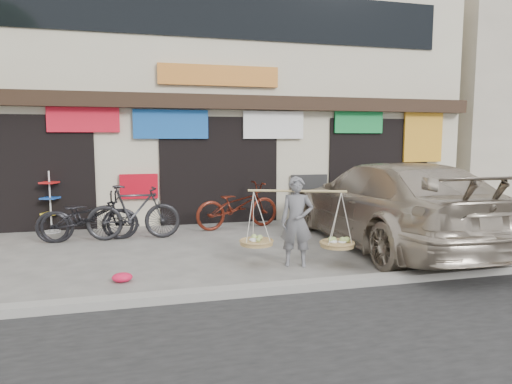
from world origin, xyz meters
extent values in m
plane|color=slate|center=(0.00, 0.00, 0.00)|extent=(70.00, 70.00, 0.00)
cube|color=gray|center=(0.00, -2.00, 0.06)|extent=(70.00, 0.25, 0.12)
cube|color=beige|center=(0.00, 6.50, 3.50)|extent=(14.00, 6.00, 7.00)
cube|color=black|center=(0.00, 3.48, 5.20)|extent=(12.00, 0.06, 1.20)
cube|color=black|center=(0.00, 3.35, 3.05)|extent=(14.00, 0.35, 0.35)
cube|color=black|center=(-4.50, 3.75, 1.35)|extent=(3.00, 0.60, 2.70)
cube|color=black|center=(0.00, 3.75, 1.35)|extent=(3.00, 0.60, 2.70)
cube|color=black|center=(4.50, 3.75, 1.35)|extent=(3.00, 0.60, 2.70)
cube|color=red|center=(-3.20, 3.42, 2.60)|extent=(1.60, 0.08, 0.60)
cube|color=#1753AA|center=(-1.20, 3.42, 2.50)|extent=(1.80, 0.08, 0.70)
cube|color=white|center=(1.40, 3.42, 2.50)|extent=(1.60, 0.08, 0.70)
cube|color=#16883D|center=(3.80, 3.42, 2.60)|extent=(1.40, 0.08, 0.60)
cube|color=orange|center=(5.80, 3.42, 2.20)|extent=(1.20, 0.08, 1.40)
cube|color=red|center=(-2.00, 3.42, 1.00)|extent=(0.90, 0.08, 0.60)
cube|color=#242424|center=(2.40, 3.42, 0.90)|extent=(1.00, 0.08, 0.60)
cube|color=orange|center=(0.00, 3.42, 3.70)|extent=(3.00, 0.08, 0.50)
imported|color=slate|center=(0.56, -0.78, 0.76)|extent=(0.65, 0.53, 1.52)
cylinder|color=tan|center=(0.56, -0.78, 1.28)|extent=(1.56, 0.61, 0.04)
cylinder|color=#A78650|center=(-0.08, -0.55, 0.38)|extent=(0.56, 0.56, 0.07)
ellipsoid|color=#A5BF66|center=(-0.08, -0.55, 0.44)|extent=(0.39, 0.39, 0.10)
cylinder|color=#A78650|center=(1.20, -1.02, 0.38)|extent=(0.56, 0.56, 0.07)
ellipsoid|color=#A5BF66|center=(1.20, -1.02, 0.44)|extent=(0.39, 0.39, 0.10)
imported|color=black|center=(-3.10, 2.11, 0.52)|extent=(1.99, 0.76, 1.03)
imported|color=black|center=(-2.12, 2.02, 0.59)|extent=(1.97, 0.58, 1.18)
imported|color=#4D170D|center=(0.28, 2.66, 0.55)|extent=(2.21, 1.15, 1.10)
imported|color=black|center=(-3.01, 2.11, 0.52)|extent=(1.99, 0.76, 1.03)
imported|color=#B1A28E|center=(2.87, 0.20, 0.85)|extent=(2.39, 5.85, 1.70)
cube|color=black|center=(2.88, 2.97, 0.55)|extent=(1.70, 0.11, 0.45)
cube|color=silver|center=(2.88, 3.04, 0.45)|extent=(0.45, 0.02, 0.12)
cylinder|color=silver|center=(-3.98, 3.25, 0.02)|extent=(0.39, 0.39, 0.04)
cylinder|color=silver|center=(-3.98, 3.25, 0.71)|extent=(0.04, 0.04, 1.42)
cube|color=yellow|center=(-3.98, 3.25, 0.44)|extent=(0.43, 0.43, 0.04)
cube|color=#194CB2|center=(-3.98, 3.25, 0.80)|extent=(0.43, 0.43, 0.04)
cube|color=red|center=(-3.98, 3.25, 1.16)|extent=(0.43, 0.43, 0.04)
ellipsoid|color=#E5153F|center=(-2.28, -0.97, 0.07)|extent=(0.31, 0.25, 0.14)
camera|label=1|loc=(-2.00, -7.94, 2.15)|focal=32.00mm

